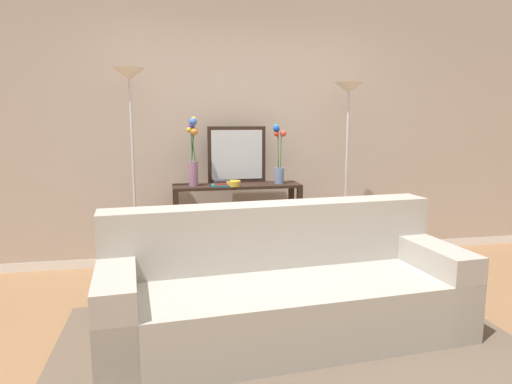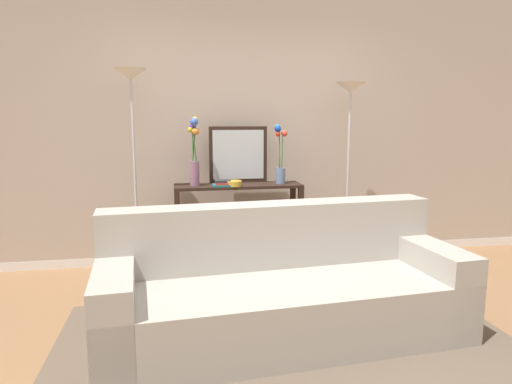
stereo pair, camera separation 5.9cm
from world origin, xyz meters
name	(u,v)px [view 1 (the left image)]	position (x,y,z in m)	size (l,w,h in m)	color
ground_plane	(290,348)	(0.00, 0.00, -0.01)	(16.00, 16.00, 0.02)	#936B47
back_wall	(240,119)	(0.00, 2.02, 1.49)	(12.00, 0.15, 2.98)	white
area_rug	(290,343)	(0.01, 0.03, 0.01)	(3.06, 1.75, 0.01)	brown
couch	(283,291)	(0.00, 0.20, 0.31)	(2.50, 1.09, 0.88)	#ADA89E
console_table	(237,212)	(-0.10, 1.63, 0.58)	(1.23, 0.35, 0.86)	black
floor_lamp_left	(131,116)	(-1.06, 1.54, 1.51)	(0.28, 0.28, 1.92)	silver
floor_lamp_right	(348,124)	(0.99, 1.54, 1.44)	(0.28, 0.28, 1.83)	silver
wall_mirror	(237,155)	(-0.07, 1.77, 1.14)	(0.58, 0.02, 0.56)	black
vase_tall_flowers	(193,155)	(-0.52, 1.60, 1.15)	(0.11, 0.13, 0.65)	gray
vase_short_flowers	(279,160)	(0.32, 1.60, 1.09)	(0.13, 0.09, 0.58)	#6B84AD
fruit_bowl	(233,183)	(-0.15, 1.52, 0.88)	(0.15, 0.15, 0.05)	gold
book_stack	(221,183)	(-0.26, 1.54, 0.88)	(0.18, 0.16, 0.06)	#1E7075
book_row_under_console	(209,265)	(-0.38, 1.63, 0.06)	(0.45, 0.18, 0.12)	#6B3360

